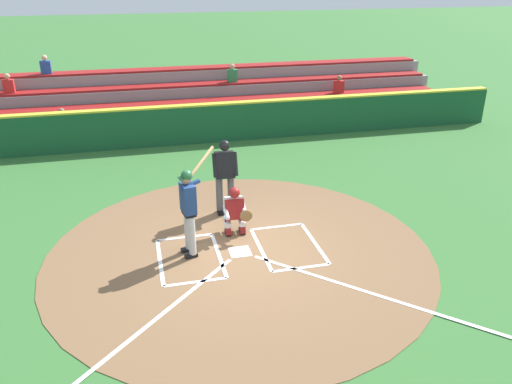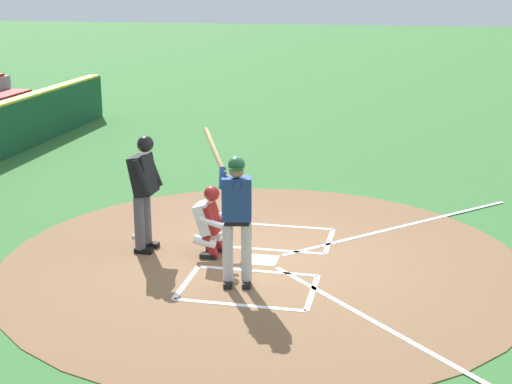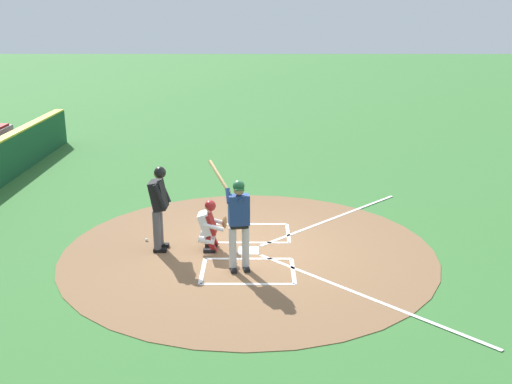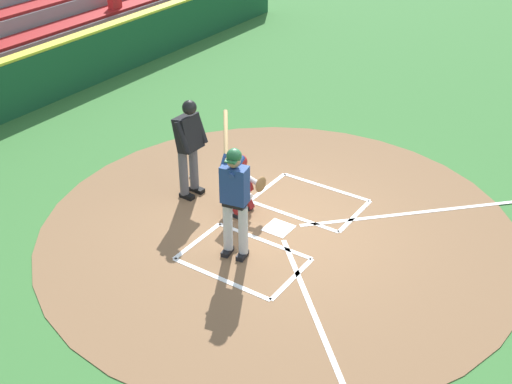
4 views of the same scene
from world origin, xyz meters
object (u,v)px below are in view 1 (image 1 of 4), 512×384
at_px(catcher, 235,210).
at_px(baseball, 242,203).
at_px(batter, 189,206).
at_px(plate_umpire, 225,172).

relative_size(catcher, baseball, 15.27).
relative_size(batter, plate_umpire, 1.14).
bearing_deg(catcher, plate_umpire, -89.06).
relative_size(catcher, plate_umpire, 0.61).
distance_m(catcher, baseball, 1.65).
bearing_deg(batter, plate_umpire, -121.49).
xyz_separation_m(batter, plate_umpire, (-1.05, -1.72, -0.02)).
distance_m(batter, baseball, 2.83).
height_order(plate_umpire, baseball, plate_umpire).
height_order(catcher, baseball, catcher).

